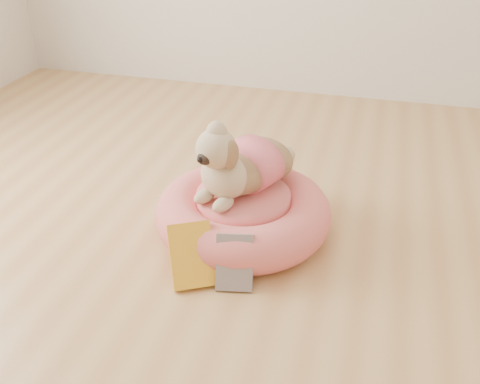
% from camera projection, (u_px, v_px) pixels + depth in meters
% --- Properties ---
extents(floor, '(4.50, 4.50, 0.00)m').
position_uv_depth(floor, '(181.00, 321.00, 1.76)').
color(floor, tan).
rests_on(floor, ground).
extents(pet_bed, '(0.71, 0.71, 0.18)m').
position_uv_depth(pet_bed, '(243.00, 213.00, 2.16)').
color(pet_bed, '#FB6266').
rests_on(pet_bed, floor).
extents(dog, '(0.49, 0.56, 0.34)m').
position_uv_depth(dog, '(240.00, 151.00, 2.04)').
color(dog, brown).
rests_on(dog, pet_bed).
extents(book_yellow, '(0.21, 0.21, 0.21)m').
position_uv_depth(book_yellow, '(192.00, 255.00, 1.89)').
color(book_yellow, '#FFF71A').
rests_on(book_yellow, floor).
extents(book_white, '(0.15, 0.13, 0.19)m').
position_uv_depth(book_white, '(234.00, 262.00, 1.87)').
color(book_white, silver).
rests_on(book_white, floor).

